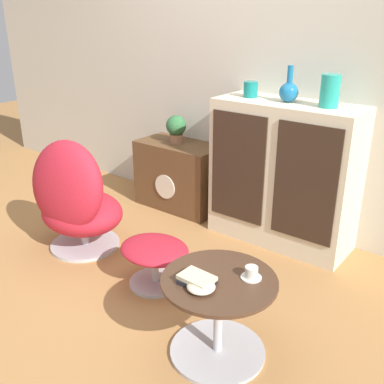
# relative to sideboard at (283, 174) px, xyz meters

# --- Properties ---
(ground_plane) EXTENTS (12.00, 12.00, 0.00)m
(ground_plane) POSITION_rel_sideboard_xyz_m (-0.38, -1.16, -0.51)
(ground_plane) COLOR #A87542
(wall_back) EXTENTS (6.40, 0.06, 2.60)m
(wall_back) POSITION_rel_sideboard_xyz_m (-0.38, 0.24, 0.79)
(wall_back) COLOR beige
(wall_back) RESTS_ON ground_plane
(sideboard) EXTENTS (1.00, 0.42, 1.01)m
(sideboard) POSITION_rel_sideboard_xyz_m (0.00, 0.00, 0.00)
(sideboard) COLOR beige
(sideboard) RESTS_ON ground_plane
(tv_console) EXTENTS (0.72, 0.38, 0.56)m
(tv_console) POSITION_rel_sideboard_xyz_m (-0.95, 0.02, -0.23)
(tv_console) COLOR brown
(tv_console) RESTS_ON ground_plane
(egg_chair) EXTENTS (0.65, 0.61, 0.82)m
(egg_chair) POSITION_rel_sideboard_xyz_m (-1.04, -1.00, -0.13)
(egg_chair) COLOR #B7B7BC
(egg_chair) RESTS_ON ground_plane
(ottoman) EXTENTS (0.44, 0.37, 0.29)m
(ottoman) POSITION_rel_sideboard_xyz_m (-0.32, -0.99, -0.30)
(ottoman) COLOR #B7B7BC
(ottoman) RESTS_ON ground_plane
(coffee_table) EXTENTS (0.55, 0.55, 0.43)m
(coffee_table) POSITION_rel_sideboard_xyz_m (0.32, -1.26, -0.27)
(coffee_table) COLOR #B7B7BC
(coffee_table) RESTS_ON ground_plane
(vase_leftmost) EXTENTS (0.10, 0.10, 0.11)m
(vase_leftmost) POSITION_rel_sideboard_xyz_m (-0.30, 0.00, 0.56)
(vase_leftmost) COLOR #147A75
(vase_leftmost) RESTS_ON sideboard
(vase_inner_left) EXTENTS (0.13, 0.13, 0.23)m
(vase_inner_left) POSITION_rel_sideboard_xyz_m (-0.01, 0.00, 0.58)
(vase_inner_left) COLOR #196699
(vase_inner_left) RESTS_ON sideboard
(vase_inner_right) EXTENTS (0.12, 0.12, 0.20)m
(vase_inner_right) POSITION_rel_sideboard_xyz_m (0.26, 0.00, 0.60)
(vase_inner_right) COLOR teal
(vase_inner_right) RESTS_ON sideboard
(potted_plant) EXTENTS (0.17, 0.17, 0.23)m
(potted_plant) POSITION_rel_sideboard_xyz_m (-0.99, 0.02, 0.18)
(potted_plant) COLOR #996B4C
(potted_plant) RESTS_ON tv_console
(teacup) EXTENTS (0.10, 0.10, 0.06)m
(teacup) POSITION_rel_sideboard_xyz_m (0.43, -1.16, -0.05)
(teacup) COLOR silver
(teacup) RESTS_ON coffee_table
(book_stack) EXTENTS (0.17, 0.13, 0.04)m
(book_stack) POSITION_rel_sideboard_xyz_m (0.26, -1.35, -0.06)
(book_stack) COLOR black
(book_stack) RESTS_ON coffee_table
(bowl) EXTENTS (0.13, 0.13, 0.04)m
(bowl) POSITION_rel_sideboard_xyz_m (0.31, -1.38, -0.06)
(bowl) COLOR beige
(bowl) RESTS_ON coffee_table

